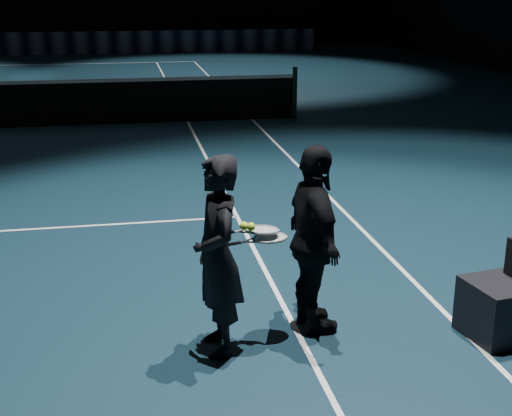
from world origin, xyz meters
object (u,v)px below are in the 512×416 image
Objects in this scene: racket_lower at (270,238)px; racket_upper at (262,230)px; player_b at (314,240)px; tennis_balls at (247,224)px; player_a at (218,256)px.

racket_upper is at bearing 141.34° from racket_lower.
player_b is 13.28× the size of tennis_balls.
player_b is at bearing -0.00° from racket_lower.
player_a is 0.85m from player_b.
player_a is at bearing -180.00° from racket_lower.
racket_upper is (-0.45, -0.07, 0.14)m from player_b.
player_a is 0.46m from racket_lower.
player_a is 2.34× the size of racket_lower.
racket_lower is at bearing 12.64° from tennis_balls.
racket_lower is 0.09m from racket_upper.
player_a is 0.43m from racket_upper.
racket_lower is 0.24m from tennis_balls.
racket_lower is at bearing 98.76° from player_b.
player_b is (0.82, 0.21, 0.00)m from player_a.
player_b is at bearing 97.30° from player_a.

